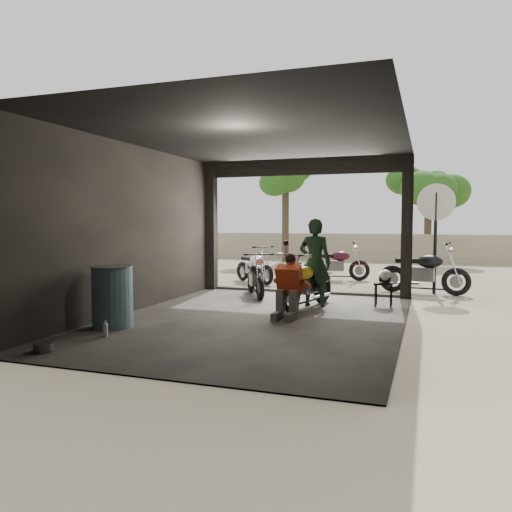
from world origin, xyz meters
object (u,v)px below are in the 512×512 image
Objects in this scene: outside_bike_a at (254,264)px; helmet at (385,276)px; outside_bike_c at (424,268)px; stool at (384,286)px; main_bike at (307,280)px; mechanic at (287,288)px; sign_post at (436,219)px; rider at (315,263)px; oil_drum at (112,298)px; outside_bike_b at (336,261)px; left_bike at (255,274)px.

outside_bike_a reaches higher than helmet.
outside_bike_c is 3.66× the size of stool.
mechanic is at bearing -75.97° from main_bike.
mechanic is 5.08m from sign_post.
sign_post is (2.32, 2.80, 0.91)m from rider.
main_bike is at bearing 48.71° from oil_drum.
outside_bike_c is at bearing 71.42° from stool.
mechanic is 1.11× the size of oil_drum.
outside_bike_b reaches higher than outside_bike_a.
main_bike is 4.20m from outside_bike_a.
outside_bike_c reaches higher than stool.
oil_drum is at bearing -144.61° from mechanic.
outside_bike_a is at bearing 89.12° from outside_bike_c.
outside_bike_a is 1.40× the size of mechanic.
outside_bike_b is (-0.27, 4.86, 0.00)m from main_bike.
left_bike is 5.27× the size of helmet.
helmet is 5.36m from oil_drum.
helmet is at bearing 53.07° from mechanic.
helmet is (3.82, -2.86, 0.10)m from outside_bike_a.
outside_bike_c is 1.22m from sign_post.
outside_bike_b is at bearing 57.74° from outside_bike_c.
helmet is (1.74, -4.24, 0.06)m from outside_bike_b.
oil_drum is at bearing -138.73° from stool.
mechanic is 2.41m from stool.
sign_post is (2.71, -1.90, 1.24)m from outside_bike_b.
helmet is (2.95, -0.46, 0.12)m from left_bike.
sign_post is at bearing -134.66° from outside_bike_b.
oil_drum reaches higher than stool.
rider is 4.09m from oil_drum.
outside_bike_c is 2.35m from stool.
outside_bike_c reaches higher than oil_drum.
outside_bike_c reaches higher than helmet.
sign_post reaches higher than rider.
rider is at bearing -58.90° from left_bike.
helmet is at bearing -167.35° from outside_bike_b.
rider is at bearing -161.95° from stool.
oil_drum reaches higher than helmet.
oil_drum is at bearing -120.36° from sign_post.
left_bike is 4.13m from oil_drum.
outside_bike_c is at bearing 63.20° from mechanic.
main_bike reaches higher than outside_bike_a.
rider is at bearing 84.97° from mechanic.
oil_drum is (-2.56, -2.91, -0.06)m from main_bike.
sign_post reaches higher than outside_bike_c.
main_bike is 3.57m from outside_bike_c.
outside_bike_c is 1.64× the size of mechanic.
rider is at bearing -146.96° from helmet.
main_bike is 4.04m from sign_post.
rider is (1.59, -0.91, 0.38)m from left_bike.
sign_post is at bearing -127.19° from rider.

